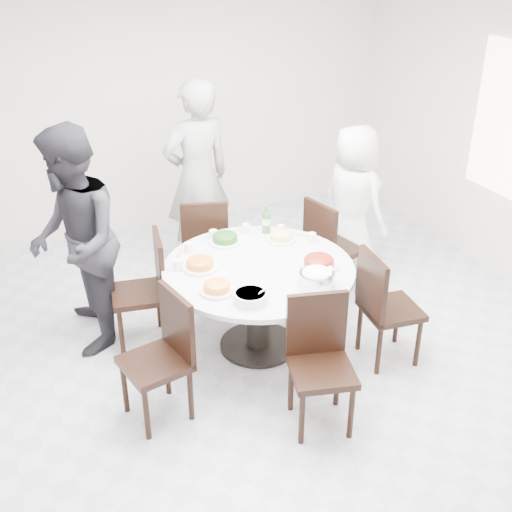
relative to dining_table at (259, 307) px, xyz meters
name	(u,v)px	position (x,y,z in m)	size (l,w,h in m)	color
floor	(240,377)	(-0.31, -0.32, -0.38)	(6.00, 6.00, 0.01)	silver
wall_back	(128,106)	(-0.31, 2.68, 1.02)	(6.00, 0.01, 2.80)	silver
dining_table	(259,307)	(0.00, 0.00, 0.00)	(1.50, 1.50, 0.75)	silver
chair_ne	(334,247)	(1.00, 0.52, 0.10)	(0.42, 0.42, 0.95)	black
chair_n	(205,242)	(-0.06, 1.09, 0.10)	(0.42, 0.42, 0.95)	black
chair_nw	(138,291)	(-0.86, 0.47, 0.10)	(0.42, 0.42, 0.95)	black
chair_sw	(155,361)	(-0.99, -0.47, 0.10)	(0.42, 0.42, 0.95)	black
chair_s	(322,368)	(0.01, -1.01, 0.10)	(0.42, 0.42, 0.95)	black
chair_se	(391,307)	(0.88, -0.56, 0.10)	(0.42, 0.42, 0.95)	black
diner_right	(353,202)	(1.35, 0.80, 0.37)	(0.73, 0.48, 1.50)	white
diner_middle	(197,178)	(0.04, 1.52, 0.58)	(0.69, 0.46, 1.90)	black
diner_left	(75,242)	(-1.27, 0.65, 0.55)	(0.90, 0.70, 1.84)	black
dish_greens	(225,239)	(-0.09, 0.49, 0.41)	(0.27, 0.27, 0.07)	white
dish_pale	(281,238)	(0.36, 0.33, 0.41)	(0.24, 0.24, 0.06)	white
dish_orange	(200,265)	(-0.43, 0.15, 0.41)	(0.27, 0.27, 0.07)	white
dish_redbrown	(319,263)	(0.42, -0.19, 0.41)	(0.30, 0.30, 0.08)	white
dish_tofu	(217,288)	(-0.43, -0.23, 0.41)	(0.25, 0.25, 0.07)	white
rice_bowl	(317,280)	(0.26, -0.45, 0.43)	(0.26, 0.26, 0.11)	silver
soup_bowl	(250,297)	(-0.26, -0.45, 0.41)	(0.24, 0.24, 0.07)	white
beverage_bottle	(266,219)	(0.31, 0.53, 0.50)	(0.07, 0.07, 0.25)	#2D6A2A
tea_cups	(229,230)	(0.00, 0.63, 0.42)	(0.07, 0.07, 0.08)	white
chopsticks	(224,233)	(-0.03, 0.66, 0.38)	(0.24, 0.04, 0.01)	tan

